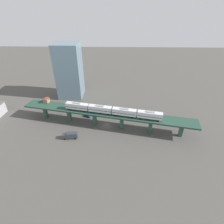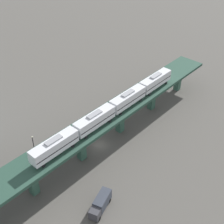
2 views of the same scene
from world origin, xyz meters
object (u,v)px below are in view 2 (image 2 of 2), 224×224
Objects in this scene: subway_train at (112,109)px; street_car_white at (79,125)px; delivery_truck at (101,204)px; street_lamp at (34,145)px; street_car_blue at (48,158)px.

subway_train is 10.56× the size of street_car_white.
street_lamp is (23.23, -5.11, 2.35)m from delivery_truck.
street_lamp is (2.72, 15.66, 3.17)m from street_car_white.
delivery_truck reaches higher than street_car_white.
subway_train reaches higher than delivery_truck.
subway_train is 6.66× the size of delivery_truck.
subway_train is at bearing -125.37° from street_car_blue.
street_car_blue is 4.93m from street_lamp.
subway_train is at bearing -132.81° from street_lamp.
street_car_white is 0.99× the size of street_car_blue.
street_car_white is (11.41, -0.40, -10.13)m from subway_train.
street_car_white is 0.67× the size of street_lamp.
delivery_truck is (-9.09, 20.37, -9.31)m from subway_train.
street_car_white and street_car_blue have the same top height.
street_lamp is (3.73, 0.60, 3.17)m from street_car_blue.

